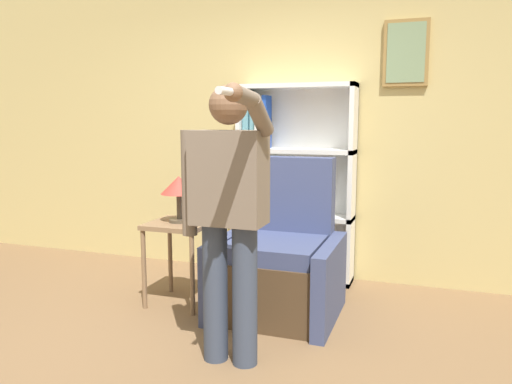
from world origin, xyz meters
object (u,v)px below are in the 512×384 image
at_px(armchair, 280,265).
at_px(bookcase, 285,183).
at_px(person_standing, 228,208).
at_px(side_table, 180,236).
at_px(table_lamp, 179,188).

bearing_deg(armchair, bookcase, 103.76).
xyz_separation_m(bookcase, person_standing, (0.15, -1.73, 0.06)).
bearing_deg(person_standing, side_table, 133.00).
distance_m(bookcase, table_lamp, 1.10).
distance_m(bookcase, side_table, 1.15).
bearing_deg(side_table, person_standing, -47.00).
height_order(armchair, table_lamp, armchair).
relative_size(bookcase, side_table, 2.69).
bearing_deg(person_standing, bookcase, 95.07).
relative_size(armchair, table_lamp, 3.21).
xyz_separation_m(bookcase, armchair, (0.21, -0.85, -0.52)).
height_order(person_standing, side_table, person_standing).
relative_size(person_standing, side_table, 2.50).
distance_m(armchair, side_table, 0.83).
relative_size(bookcase, armchair, 1.52).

